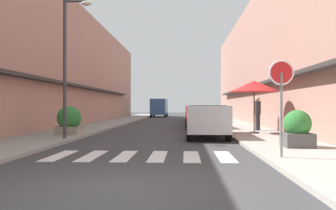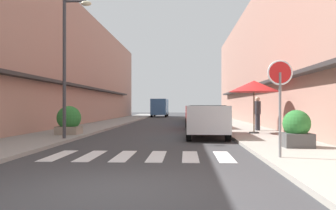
# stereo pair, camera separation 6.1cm
# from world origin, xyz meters

# --- Properties ---
(ground_plane) EXTENTS (102.65, 102.65, 0.00)m
(ground_plane) POSITION_xyz_m (0.00, 18.66, 0.00)
(ground_plane) COLOR #38383A
(sidewalk_left) EXTENTS (2.94, 65.32, 0.12)m
(sidewalk_left) POSITION_xyz_m (-4.77, 18.66, 0.06)
(sidewalk_left) COLOR gray
(sidewalk_left) RESTS_ON ground_plane
(sidewalk_right) EXTENTS (2.94, 65.32, 0.12)m
(sidewalk_right) POSITION_xyz_m (4.77, 18.66, 0.06)
(sidewalk_right) COLOR #9E998E
(sidewalk_right) RESTS_ON ground_plane
(building_row_left) EXTENTS (5.50, 43.99, 8.76)m
(building_row_left) POSITION_xyz_m (-8.74, 20.00, 4.38)
(building_row_left) COLOR #A87A6B
(building_row_left) RESTS_ON ground_plane
(building_row_right) EXTENTS (5.50, 43.99, 9.48)m
(building_row_right) POSITION_xyz_m (8.74, 20.00, 4.74)
(building_row_right) COLOR #A87A6B
(building_row_right) RESTS_ON ground_plane
(crosswalk) EXTENTS (5.20, 2.20, 0.01)m
(crosswalk) POSITION_xyz_m (-0.00, 4.05, 0.01)
(crosswalk) COLOR silver
(crosswalk) RESTS_ON ground_plane
(parked_car_near) EXTENTS (1.88, 4.42, 1.47)m
(parked_car_near) POSITION_xyz_m (2.25, 9.80, 0.92)
(parked_car_near) COLOR silver
(parked_car_near) RESTS_ON ground_plane
(parked_car_mid) EXTENTS (1.94, 4.00, 1.47)m
(parked_car_mid) POSITION_xyz_m (2.25, 15.76, 0.92)
(parked_car_mid) COLOR maroon
(parked_car_mid) RESTS_ON ground_plane
(parked_car_far) EXTENTS (1.90, 4.41, 1.47)m
(parked_car_far) POSITION_xyz_m (2.25, 22.35, 0.92)
(parked_car_far) COLOR navy
(parked_car_far) RESTS_ON ground_plane
(parked_car_distant) EXTENTS (1.84, 4.11, 1.47)m
(parked_car_distant) POSITION_xyz_m (2.25, 28.37, 0.92)
(parked_car_distant) COLOR #4C5156
(parked_car_distant) RESTS_ON ground_plane
(delivery_van) EXTENTS (2.06, 5.42, 2.37)m
(delivery_van) POSITION_xyz_m (-2.10, 39.73, 1.41)
(delivery_van) COLOR #33598C
(delivery_van) RESTS_ON ground_plane
(round_street_sign) EXTENTS (0.65, 0.07, 2.51)m
(round_street_sign) POSITION_xyz_m (3.72, 3.25, 2.04)
(round_street_sign) COLOR slate
(round_street_sign) RESTS_ON sidewalk_right
(street_lamp) EXTENTS (1.19, 0.28, 5.75)m
(street_lamp) POSITION_xyz_m (-3.47, 8.08, 3.60)
(street_lamp) COLOR #38383D
(street_lamp) RESTS_ON sidewalk_left
(cafe_umbrella) EXTENTS (2.45, 2.45, 2.56)m
(cafe_umbrella) POSITION_xyz_m (4.61, 11.15, 2.39)
(cafe_umbrella) COLOR #262626
(cafe_umbrella) RESTS_ON sidewalk_right
(planter_corner) EXTENTS (0.90, 0.90, 1.19)m
(planter_corner) POSITION_xyz_m (4.87, 5.55, 0.69)
(planter_corner) COLOR #4C4C4C
(planter_corner) RESTS_ON sidewalk_right
(planter_midblock) EXTENTS (1.12, 1.12, 1.32)m
(planter_midblock) POSITION_xyz_m (-4.16, 10.11, 0.76)
(planter_midblock) COLOR gray
(planter_midblock) RESTS_ON sidewalk_left
(pedestrian_walking_near) EXTENTS (0.34, 0.34, 1.82)m
(pedestrian_walking_near) POSITION_xyz_m (5.20, 13.15, 1.09)
(pedestrian_walking_near) COLOR #282B33
(pedestrian_walking_near) RESTS_ON sidewalk_right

